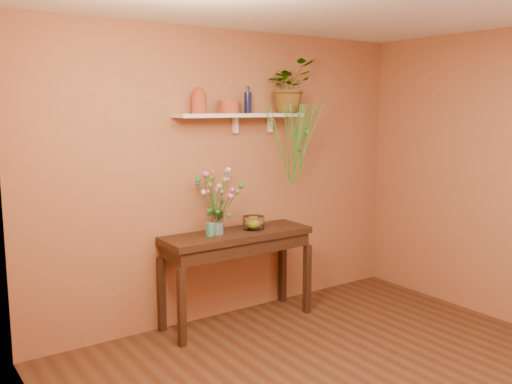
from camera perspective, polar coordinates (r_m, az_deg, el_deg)
The scene contains 13 objects.
room at distance 3.72m, azimuth 13.65°, elevation -1.48°, with size 4.04×4.04×2.70m.
sideboard at distance 5.12m, azimuth -1.95°, elevation -5.48°, with size 1.42×0.46×0.86m.
wall_shelf at distance 5.14m, azimuth -1.51°, elevation 7.87°, with size 1.30×0.24×0.19m.
terracotta_jug at distance 4.93m, azimuth -5.93°, elevation 9.33°, with size 0.17×0.17×0.23m.
terracotta_pot at distance 5.05m, azimuth -2.81°, elevation 8.76°, with size 0.19×0.19×0.12m, color #A33D1C.
blue_bottle at distance 5.17m, azimuth -0.85°, elevation 9.25°, with size 0.08×0.08×0.25m.
spider_plant at distance 5.43m, azimuth 3.39°, elevation 10.81°, with size 0.46×0.39×0.51m, color #2C7D26.
plant_fronds at distance 5.31m, azimuth 4.49°, elevation 5.68°, with size 0.68×0.31×0.78m.
glass_vase at distance 4.98m, azimuth -3.98°, elevation -3.31°, with size 0.11×0.11×0.22m.
bouquet at distance 4.94m, azimuth -4.09°, elevation 0.20°, with size 0.43×0.43×0.48m.
glass_bowl at distance 5.20m, azimuth -0.26°, elevation -3.22°, with size 0.20×0.20×0.12m.
lemon at distance 5.22m, azimuth -0.29°, elevation -3.25°, with size 0.09×0.09×0.09m, color yellow.
carton at distance 4.93m, azimuth -4.76°, elevation -3.87°, with size 0.06×0.04×0.12m, color teal.
Camera 1 is at (-2.74, -2.43, 2.00)m, focal length 38.80 mm.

